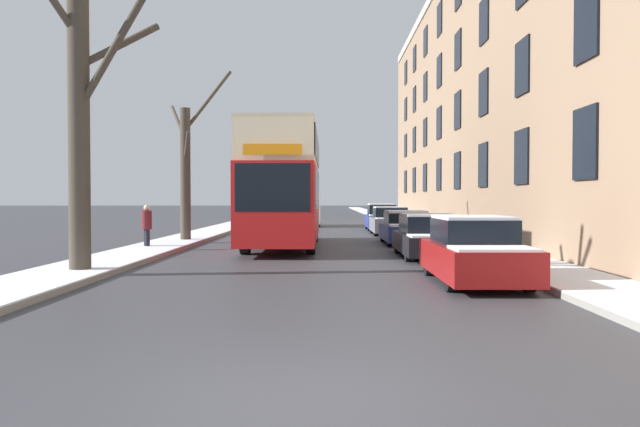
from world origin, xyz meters
name	(u,v)px	position (x,y,z in m)	size (l,w,h in m)	color
ground_plane	(283,400)	(0.00, 0.00, 0.00)	(320.00, 320.00, 0.00)	#38383D
sidewalk_left	(261,217)	(-5.79, 53.00, 0.08)	(2.07, 130.00, 0.16)	gray
sidewalk_right	(384,217)	(5.79, 53.00, 0.08)	(2.07, 130.00, 0.16)	gray
terrace_facade_right	(551,86)	(11.32, 24.87, 7.34)	(9.10, 51.42, 14.67)	#8C7056
bare_tree_left_0	(80,122)	(-5.52, 9.23, 3.71)	(3.34, 2.49, 8.15)	#423A30
bare_tree_left_1	(186,167)	(-5.47, 20.30, 3.19)	(2.95, 3.76, 7.45)	#423A30
double_decker_bus	(284,181)	(-1.23, 18.11, 2.52)	(2.55, 10.34, 4.44)	red
parked_car_0	(474,252)	(3.65, 8.05, 0.68)	(1.77, 4.41, 1.47)	maroon
parked_car_1	(429,237)	(3.65, 14.07, 0.64)	(1.89, 4.60, 1.37)	black
parked_car_2	(406,228)	(3.65, 19.88, 0.64)	(1.87, 4.39, 1.37)	navy
parked_car_3	(390,222)	(3.65, 26.36, 0.67)	(1.87, 4.15, 1.44)	slate
parked_car_4	(382,218)	(3.65, 31.24, 0.71)	(1.80, 4.00, 1.56)	navy
oncoming_van	(306,208)	(-1.03, 36.01, 1.26)	(1.96, 4.92, 2.33)	white
pedestrian_left_sidewalk	(147,225)	(-6.07, 16.56, 0.90)	(0.36, 0.36, 1.64)	black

